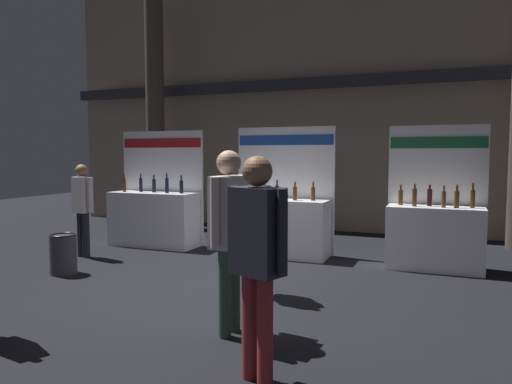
# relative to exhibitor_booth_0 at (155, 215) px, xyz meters

# --- Properties ---
(ground_plane) EXTENTS (26.81, 26.81, 0.00)m
(ground_plane) POSITION_rel_exhibitor_booth_0_xyz_m (2.51, -2.11, -0.60)
(ground_plane) COLOR black
(hall_colonnade) EXTENTS (13.41, 1.26, 6.11)m
(hall_colonnade) POSITION_rel_exhibitor_booth_0_xyz_m (2.51, 3.09, 2.43)
(hall_colonnade) COLOR gray
(hall_colonnade) RESTS_ON ground_plane
(exhibitor_booth_0) EXTENTS (1.79, 0.66, 2.21)m
(exhibitor_booth_0) POSITION_rel_exhibitor_booth_0_xyz_m (0.00, 0.00, 0.00)
(exhibitor_booth_0) COLOR white
(exhibitor_booth_0) RESTS_ON ground_plane
(exhibitor_booth_1) EXTENTS (1.79, 0.66, 2.24)m
(exhibitor_booth_1) POSITION_rel_exhibitor_booth_0_xyz_m (2.53, 0.04, -0.01)
(exhibitor_booth_1) COLOR white
(exhibitor_booth_1) RESTS_ON ground_plane
(exhibitor_booth_2) EXTENTS (1.47, 0.66, 2.22)m
(exhibitor_booth_2) POSITION_rel_exhibitor_booth_0_xyz_m (5.06, -0.00, -0.02)
(exhibitor_booth_2) COLOR white
(exhibitor_booth_2) RESTS_ON ground_plane
(trash_bin) EXTENTS (0.38, 0.38, 0.59)m
(trash_bin) POSITION_rel_exhibitor_booth_0_xyz_m (-0.01, -2.37, -0.30)
(trash_bin) COLOR #38383D
(trash_bin) RESTS_ON ground_plane
(visitor_0) EXTENTS (0.25, 0.61, 1.80)m
(visitor_0) POSITION_rel_exhibitor_booth_0_xyz_m (3.27, -3.62, 0.49)
(visitor_0) COLOR #33563D
(visitor_0) RESTS_ON ground_plane
(visitor_2) EXTENTS (0.48, 0.29, 1.59)m
(visitor_2) POSITION_rel_exhibitor_booth_0_xyz_m (-0.56, -1.32, 0.32)
(visitor_2) COLOR #23232D
(visitor_2) RESTS_ON ground_plane
(visitor_4) EXTENTS (0.54, 0.36, 1.75)m
(visitor_4) POSITION_rel_exhibitor_booth_0_xyz_m (3.89, -4.43, 0.46)
(visitor_4) COLOR maroon
(visitor_4) RESTS_ON ground_plane
(visitor_6) EXTENTS (0.45, 0.46, 1.60)m
(visitor_6) POSITION_rel_exhibitor_booth_0_xyz_m (3.03, -2.30, 0.36)
(visitor_6) COLOR maroon
(visitor_6) RESTS_ON ground_plane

